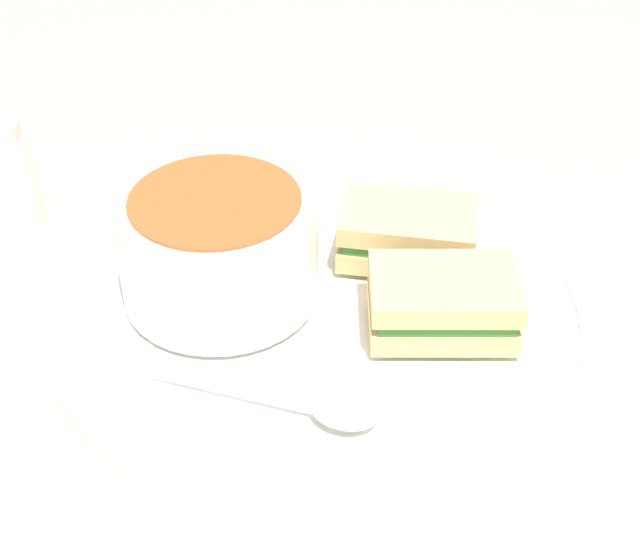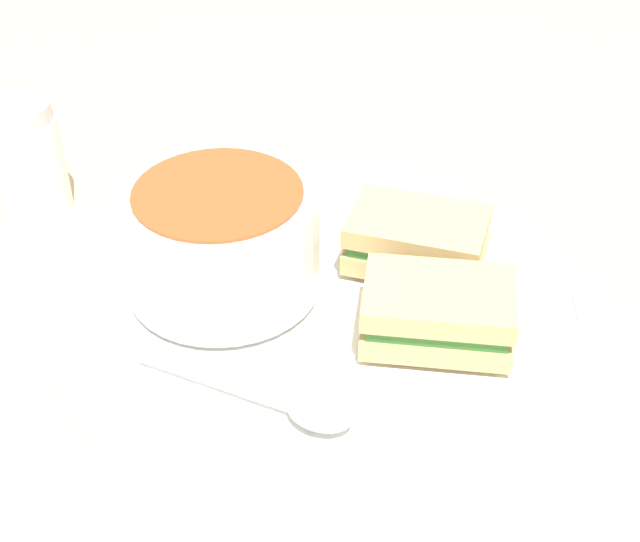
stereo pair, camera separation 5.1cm
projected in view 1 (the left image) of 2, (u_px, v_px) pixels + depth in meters
ground_plane at (320, 318)px, 0.53m from camera, size 2.40×2.40×0.00m
plate at (320, 306)px, 0.52m from camera, size 0.31×0.31×0.02m
soup_bowl at (219, 246)px, 0.50m from camera, size 0.11×0.11×0.06m
spoon at (325, 408)px, 0.44m from camera, size 0.11×0.09×0.01m
sandwich_half_near at (443, 302)px, 0.49m from camera, size 0.09×0.08×0.03m
sandwich_half_far at (408, 232)px, 0.54m from camera, size 0.10×0.09×0.03m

